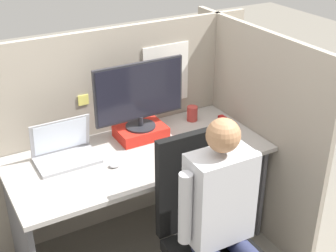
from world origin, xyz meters
The scene contains 12 objects.
cubicle_panel_back centered at (0.00, 0.78, 0.74)m, with size 2.14×0.05×1.47m.
cubicle_panel_right centered at (0.85, 0.30, 0.73)m, with size 0.04×1.40×1.47m.
desk centered at (0.00, 0.38, 0.58)m, with size 1.64×0.75×0.76m.
paper_box centered at (0.11, 0.56, 0.80)m, with size 0.33×0.23×0.08m.
monitor centered at (0.11, 0.56, 1.07)m, with size 0.62×0.20×0.45m.
laptop centered at (-0.43, 0.53, 0.81)m, with size 0.38×0.24×0.25m.
mouse centered at (-0.20, 0.30, 0.77)m, with size 0.07×0.05×0.03m.
stapler centered at (0.72, 0.43, 0.78)m, with size 0.04×0.15×0.04m.
carrot_toy centered at (0.31, 0.09, 0.78)m, with size 0.04×0.13×0.04m.
office_chair centered at (0.10, -0.24, 0.55)m, with size 0.52×0.56×1.10m.
person centered at (0.11, -0.41, 0.74)m, with size 0.48×0.42×1.29m.
coffee_mug centered at (0.54, 0.61, 0.81)m, with size 0.08×0.08×0.11m.
Camera 1 is at (-1.10, -1.94, 2.26)m, focal length 50.00 mm.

